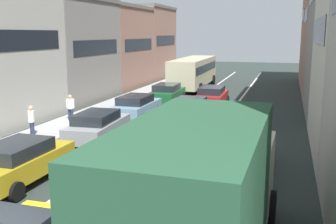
# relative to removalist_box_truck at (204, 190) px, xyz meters

# --- Properties ---
(sidewalk_left) EXTENTS (2.60, 64.00, 0.14)m
(sidewalk_left) POSITION_rel_removalist_box_truck_xyz_m (-10.40, 17.74, -1.90)
(sidewalk_left) COLOR #9F9F9F
(sidewalk_left) RESTS_ON ground
(lane_stripe_left) EXTENTS (0.16, 60.00, 0.01)m
(lane_stripe_left) POSITION_rel_removalist_box_truck_xyz_m (-5.40, 17.74, -1.97)
(lane_stripe_left) COLOR silver
(lane_stripe_left) RESTS_ON ground
(lane_stripe_right) EXTENTS (0.16, 60.00, 0.01)m
(lane_stripe_right) POSITION_rel_removalist_box_truck_xyz_m (-2.00, 17.74, -1.97)
(lane_stripe_right) COLOR silver
(lane_stripe_right) RESTS_ON ground
(building_row_left) EXTENTS (7.20, 43.90, 9.05)m
(building_row_left) POSITION_rel_removalist_box_truck_xyz_m (-15.69, 19.72, 2.11)
(building_row_left) COLOR beige
(building_row_left) RESTS_ON ground
(removalist_box_truck) EXTENTS (2.83, 7.75, 3.58)m
(removalist_box_truck) POSITION_rel_removalist_box_truck_xyz_m (0.00, 0.00, 0.00)
(removalist_box_truck) COLOR #B7B29E
(removalist_box_truck) RESTS_ON ground
(sedan_centre_lane_second) EXTENTS (2.15, 4.34, 1.49)m
(sedan_centre_lane_second) POSITION_rel_removalist_box_truck_xyz_m (-3.87, 4.03, -1.18)
(sedan_centre_lane_second) COLOR beige
(sedan_centre_lane_second) RESTS_ON ground
(wagon_left_lane_second) EXTENTS (2.11, 4.33, 1.49)m
(wagon_left_lane_second) POSITION_rel_removalist_box_truck_xyz_m (-7.29, 3.65, -1.18)
(wagon_left_lane_second) COLOR #B29319
(wagon_left_lane_second) RESTS_ON ground
(hatchback_centre_lane_third) EXTENTS (2.17, 4.35, 1.49)m
(hatchback_centre_lane_third) POSITION_rel_removalist_box_truck_xyz_m (-3.57, 9.02, -1.18)
(hatchback_centre_lane_third) COLOR black
(hatchback_centre_lane_third) RESTS_ON ground
(sedan_left_lane_third) EXTENTS (2.24, 4.39, 1.49)m
(sedan_left_lane_third) POSITION_rel_removalist_box_truck_xyz_m (-7.12, 9.38, -1.18)
(sedan_left_lane_third) COLOR gray
(sedan_left_lane_third) RESTS_ON ground
(coupe_centre_lane_fourth) EXTENTS (2.21, 4.37, 1.49)m
(coupe_centre_lane_fourth) POSITION_rel_removalist_box_truck_xyz_m (-3.85, 14.60, -1.18)
(coupe_centre_lane_fourth) COLOR #194C8C
(coupe_centre_lane_fourth) RESTS_ON ground
(sedan_left_lane_fourth) EXTENTS (2.11, 4.33, 1.49)m
(sedan_left_lane_fourth) POSITION_rel_removalist_box_truck_xyz_m (-7.24, 14.81, -1.18)
(sedan_left_lane_fourth) COLOR #759EB7
(sedan_left_lane_fourth) RESTS_ON ground
(sedan_centre_lane_fifth) EXTENTS (2.13, 4.34, 1.49)m
(sedan_centre_lane_fifth) POSITION_rel_removalist_box_truck_xyz_m (-3.58, 20.25, -1.18)
(sedan_centre_lane_fifth) COLOR #A51E1E
(sedan_centre_lane_fifth) RESTS_ON ground
(sedan_left_lane_fifth) EXTENTS (2.14, 4.34, 1.49)m
(sedan_left_lane_fifth) POSITION_rel_removalist_box_truck_xyz_m (-7.06, 20.78, -1.18)
(sedan_left_lane_fifth) COLOR #19592D
(sedan_left_lane_fifth) RESTS_ON ground
(sedan_right_lane_behind_truck) EXTENTS (2.10, 4.32, 1.49)m
(sedan_right_lane_behind_truck) POSITION_rel_removalist_box_truck_xyz_m (-0.27, 7.30, -1.18)
(sedan_right_lane_behind_truck) COLOR silver
(sedan_right_lane_behind_truck) RESTS_ON ground
(bus_mid_queue_primary) EXTENTS (2.93, 10.54, 2.90)m
(bus_mid_queue_primary) POSITION_rel_removalist_box_truck_xyz_m (-6.99, 29.13, -0.21)
(bus_mid_queue_primary) COLOR #BFB793
(bus_mid_queue_primary) RESTS_ON ground
(pedestrian_mid_sidewalk) EXTENTS (0.45, 0.36, 1.66)m
(pedestrian_mid_sidewalk) POSITION_rel_removalist_box_truck_xyz_m (-10.61, 9.09, -1.03)
(pedestrian_mid_sidewalk) COLOR #262D47
(pedestrian_mid_sidewalk) RESTS_ON ground
(pedestrian_far_sidewalk) EXTENTS (0.54, 0.34, 1.66)m
(pedestrian_far_sidewalk) POSITION_rel_removalist_box_truck_xyz_m (-10.62, 12.87, -1.03)
(pedestrian_far_sidewalk) COLOR #262D47
(pedestrian_far_sidewalk) RESTS_ON ground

